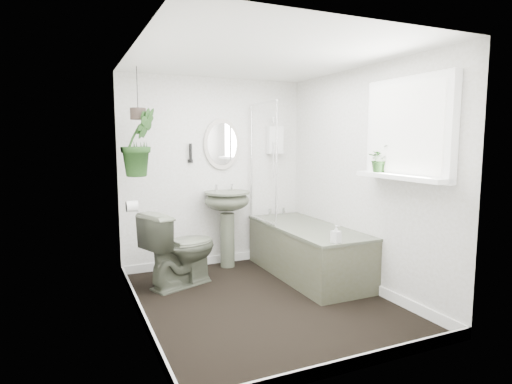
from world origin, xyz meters
name	(u,v)px	position (x,y,z in m)	size (l,w,h in m)	color
floor	(262,302)	(0.00, 0.00, -0.01)	(2.30, 2.80, 0.02)	black
ceiling	(263,56)	(0.00, 0.00, 2.31)	(2.30, 2.80, 0.02)	white
wall_back	(214,173)	(0.00, 1.41, 1.15)	(2.30, 0.02, 2.30)	white
wall_front	(356,204)	(0.00, -1.41, 1.15)	(2.30, 0.02, 2.30)	white
wall_left	(136,189)	(-1.16, 0.00, 1.15)	(0.02, 2.80, 2.30)	white
wall_right	(363,179)	(1.16, 0.00, 1.15)	(0.02, 2.80, 2.30)	white
skirting	(262,296)	(0.00, 0.00, 0.05)	(2.30, 2.80, 0.10)	white
bathtub	(307,251)	(0.80, 0.50, 0.29)	(0.72, 1.72, 0.58)	#4B5040
bath_screen	(263,163)	(0.47, 0.99, 1.28)	(0.04, 0.72, 1.40)	silver
shower_box	(275,140)	(0.80, 1.34, 1.55)	(0.20, 0.10, 0.35)	white
oval_mirror	(222,144)	(0.09, 1.37, 1.50)	(0.46, 0.03, 0.62)	beige
wall_sconce	(191,153)	(-0.31, 1.36, 1.40)	(0.04, 0.04, 0.22)	black
toilet_roll_holder	(132,206)	(-1.10, 0.70, 0.90)	(0.11, 0.11, 0.11)	white
window_recess	(408,129)	(1.09, -0.70, 1.65)	(0.08, 1.00, 0.90)	white
window_sill	(400,177)	(1.02, -0.70, 1.23)	(0.18, 1.00, 0.04)	white
window_blinds	(405,129)	(1.04, -0.70, 1.65)	(0.01, 0.86, 0.76)	white
toilet	(181,248)	(-0.60, 0.77, 0.41)	(0.46, 0.80, 0.82)	#4B5040
pedestal_sink	(227,229)	(0.09, 1.21, 0.47)	(0.55, 0.47, 0.94)	#4B5040
sill_plant	(380,159)	(1.04, -0.40, 1.38)	(0.23, 0.20, 0.26)	black
hanging_plant	(139,142)	(-0.97, 0.96, 1.53)	(0.39, 0.31, 0.71)	black
soap_bottle	(336,234)	(0.64, -0.29, 0.66)	(0.08, 0.08, 0.17)	black
hanging_pot	(138,114)	(-0.97, 0.96, 1.82)	(0.16, 0.16, 0.12)	#342923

